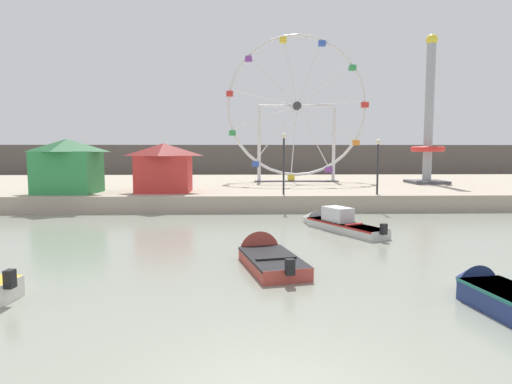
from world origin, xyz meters
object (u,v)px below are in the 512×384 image
object	(u,v)px
motorboat_pale_grey	(333,222)
promenade_lamp_near	(284,154)
drop_tower_steel_tower	(428,131)
carnival_booth_red_striped	(164,167)
carnival_booth_green_kiosk	(68,165)
ferris_wheel_white_frame	(297,108)
motorboat_faded_red	(265,256)
promenade_lamp_far	(378,158)
motorboat_navy_blue	(507,299)

from	to	relation	value
motorboat_pale_grey	promenade_lamp_near	xyz separation A→B (m)	(-1.71, 6.38, 3.14)
drop_tower_steel_tower	carnival_booth_red_striped	world-z (taller)	drop_tower_steel_tower
carnival_booth_red_striped	carnival_booth_green_kiosk	xyz separation A→B (m)	(-5.90, -0.52, 0.13)
drop_tower_steel_tower	carnival_booth_green_kiosk	size ratio (longest dim) A/B	2.95
ferris_wheel_white_frame	promenade_lamp_near	size ratio (longest dim) A/B	3.33
carnival_booth_green_kiosk	promenade_lamp_near	size ratio (longest dim) A/B	1.08
motorboat_faded_red	motorboat_pale_grey	xyz separation A→B (m)	(3.50, 5.96, 0.09)
motorboat_faded_red	carnival_booth_red_striped	bearing A→B (deg)	9.93
motorboat_pale_grey	carnival_booth_red_striped	world-z (taller)	carnival_booth_red_striped
motorboat_pale_grey	ferris_wheel_white_frame	xyz separation A→B (m)	(0.42, 17.06, 6.92)
promenade_lamp_near	promenade_lamp_far	size ratio (longest dim) A/B	1.11
ferris_wheel_white_frame	carnival_booth_red_striped	bearing A→B (deg)	-137.01
motorboat_faded_red	promenade_lamp_near	xyz separation A→B (m)	(1.79, 12.34, 3.24)
carnival_booth_red_striped	carnival_booth_green_kiosk	bearing A→B (deg)	-175.29
drop_tower_steel_tower	motorboat_faded_red	bearing A→B (deg)	-124.73
motorboat_navy_blue	promenade_lamp_far	size ratio (longest dim) A/B	1.30
motorboat_pale_grey	ferris_wheel_white_frame	distance (m)	18.41
carnival_booth_red_striped	promenade_lamp_near	bearing A→B (deg)	-12.54
motorboat_faded_red	carnival_booth_red_striped	xyz separation A→B (m)	(-5.78, 13.97, 2.41)
ferris_wheel_white_frame	drop_tower_steel_tower	size ratio (longest dim) A/B	1.05
carnival_booth_red_striped	promenade_lamp_far	xyz separation A→B (m)	(13.24, -2.06, 0.62)
carnival_booth_green_kiosk	motorboat_faded_red	bearing A→B (deg)	-46.87
motorboat_pale_grey	carnival_booth_green_kiosk	size ratio (longest dim) A/B	1.39
ferris_wheel_white_frame	carnival_booth_red_striped	xyz separation A→B (m)	(-9.70, -9.04, -4.60)
motorboat_faded_red	drop_tower_steel_tower	distance (m)	25.56
carnival_booth_green_kiosk	promenade_lamp_near	world-z (taller)	promenade_lamp_near
ferris_wheel_white_frame	carnival_booth_green_kiosk	size ratio (longest dim) A/B	3.09
motorboat_faded_red	motorboat_navy_blue	bearing A→B (deg)	-143.19
motorboat_navy_blue	promenade_lamp_near	size ratio (longest dim) A/B	1.18
carnival_booth_red_striped	promenade_lamp_near	distance (m)	7.79
motorboat_navy_blue	motorboat_faded_red	bearing A→B (deg)	41.15
motorboat_faded_red	promenade_lamp_far	bearing A→B (deg)	-44.61
motorboat_faded_red	motorboat_navy_blue	xyz separation A→B (m)	(5.29, -4.54, 0.07)
promenade_lamp_near	promenade_lamp_far	xyz separation A→B (m)	(5.67, -0.42, -0.21)
carnival_booth_green_kiosk	promenade_lamp_far	xyz separation A→B (m)	(19.14, -1.53, 0.48)
promenade_lamp_near	ferris_wheel_white_frame	bearing A→B (deg)	78.73
drop_tower_steel_tower	carnival_booth_red_striped	xyz separation A→B (m)	(-20.06, -6.63, -2.61)
promenade_lamp_near	carnival_booth_green_kiosk	bearing A→B (deg)	175.30
motorboat_navy_blue	drop_tower_steel_tower	size ratio (longest dim) A/B	0.37
motorboat_pale_grey	promenade_lamp_far	size ratio (longest dim) A/B	1.65
carnival_booth_green_kiosk	promenade_lamp_near	distance (m)	13.53
motorboat_pale_grey	carnival_booth_green_kiosk	world-z (taller)	carnival_booth_green_kiosk
ferris_wheel_white_frame	motorboat_navy_blue	bearing A→B (deg)	-87.16
motorboat_navy_blue	promenade_lamp_far	world-z (taller)	promenade_lamp_far
promenade_lamp_near	motorboat_pale_grey	bearing A→B (deg)	-74.99
ferris_wheel_white_frame	promenade_lamp_near	bearing A→B (deg)	-101.27
carnival_booth_green_kiosk	promenade_lamp_near	bearing A→B (deg)	-2.54
carnival_booth_red_striped	promenade_lamp_near	size ratio (longest dim) A/B	0.99
motorboat_faded_red	promenade_lamp_far	world-z (taller)	promenade_lamp_far
motorboat_pale_grey	motorboat_faded_red	bearing A→B (deg)	123.01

